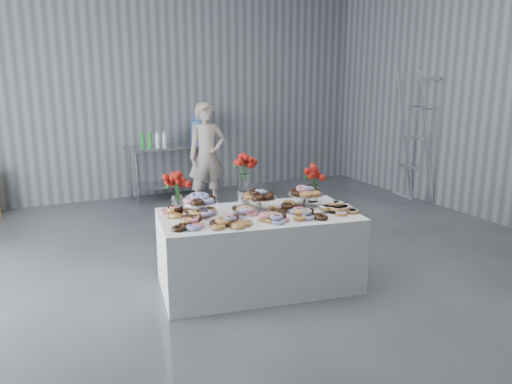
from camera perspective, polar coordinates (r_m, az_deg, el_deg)
ground at (r=4.94m, az=1.30°, el=-11.56°), size 9.00×9.00×0.00m
room_walls at (r=4.45m, az=-2.30°, el=20.56°), size 8.04×9.04×4.02m
display_table at (r=4.98m, az=0.26°, el=-6.64°), size 2.04×1.30×0.75m
prep_table at (r=8.53m, az=-9.59°, el=3.39°), size 1.50×0.60×0.90m
donut_mounds at (r=4.81m, az=0.52°, el=-2.12°), size 1.91×1.08×0.09m
cake_stand_left at (r=4.85m, az=-6.48°, el=-0.92°), size 0.36×0.36×0.17m
cake_stand_mid at (r=4.98m, az=0.33°, el=-0.44°), size 0.36×0.36×0.17m
cake_stand_right at (r=5.14m, az=5.67°, el=-0.06°), size 0.36×0.36×0.17m
danish_pile at (r=4.98m, az=9.07°, el=-1.64°), size 0.48×0.48×0.11m
bouquet_left at (r=4.88m, az=-9.04°, el=0.98°), size 0.26×0.26×0.42m
bouquet_right at (r=5.30m, az=6.62°, el=2.05°), size 0.26×0.26×0.42m
bouquet_center at (r=5.09m, az=-1.39°, el=2.61°), size 0.26×0.26×0.57m
water_jug at (r=8.61m, az=-6.50°, el=7.14°), size 0.28×0.28×0.55m
drink_bottles at (r=8.29m, az=-11.64°, el=5.92°), size 0.54×0.08×0.27m
person at (r=7.80m, az=-5.62°, el=4.11°), size 0.61×0.40×1.65m
stepladder at (r=8.48m, az=17.77°, el=5.92°), size 0.68×0.53×2.14m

